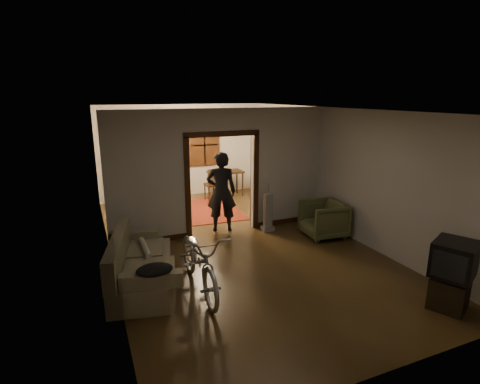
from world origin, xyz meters
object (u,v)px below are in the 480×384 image
locker (147,174)px  desk (226,184)px  sofa (142,259)px  bicycle (199,260)px  armchair (323,219)px  person (221,192)px

locker → desk: 2.38m
locker → desk: (2.31, -0.36, -0.44)m
sofa → locker: size_ratio=1.20×
bicycle → locker: (0.12, 5.59, 0.30)m
armchair → person: size_ratio=0.48×
bicycle → locker: 5.60m
armchair → person: (-1.95, 1.25, 0.53)m
sofa → desk: size_ratio=1.89×
sofa → desk: 5.73m
bicycle → locker: size_ratio=1.21×
armchair → desk: (-0.79, 4.03, -0.01)m
sofa → locker: bearing=92.3°
armchair → locker: 5.39m
sofa → desk: (3.26, 4.72, -0.07)m
sofa → armchair: bearing=22.4°
bicycle → person: 2.78m
sofa → bicycle: size_ratio=1.00×
bicycle → locker: bearing=90.1°
desk → sofa: bearing=-131.6°
desk → armchair: bearing=-85.9°
armchair → sofa: bearing=-74.6°
person → locker: person is taller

